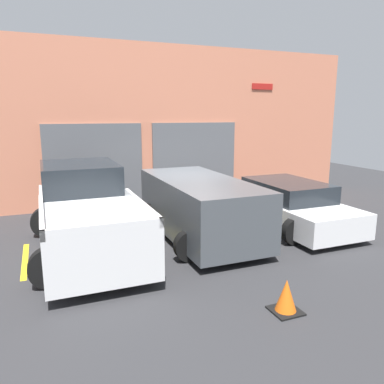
{
  "coord_description": "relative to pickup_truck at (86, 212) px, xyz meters",
  "views": [
    {
      "loc": [
        -3.63,
        -9.65,
        3.12
      ],
      "look_at": [
        0.0,
        -0.7,
        1.1
      ],
      "focal_mm": 35.0,
      "sensor_mm": 36.0,
      "label": 1
    }
  ],
  "objects": [
    {
      "name": "ground_plane",
      "position": [
        2.75,
        0.91,
        -0.88
      ],
      "size": [
        28.0,
        28.0,
        0.0
      ],
      "primitive_type": "plane",
      "color": "#2D2D30"
    },
    {
      "name": "shophouse_building",
      "position": [
        2.74,
        4.2,
        1.82
      ],
      "size": [
        15.91,
        0.68,
        5.46
      ],
      "color": "#D17A5B",
      "rests_on": "ground"
    },
    {
      "name": "pickup_truck",
      "position": [
        0.0,
        0.0,
        0.0
      ],
      "size": [
        2.54,
        5.1,
        1.89
      ],
      "color": "white",
      "rests_on": "ground"
    },
    {
      "name": "sedan_white",
      "position": [
        5.5,
        -0.26,
        -0.27
      ],
      "size": [
        2.29,
        4.34,
        1.27
      ],
      "color": "white",
      "rests_on": "ground"
    },
    {
      "name": "sedan_side",
      "position": [
        2.75,
        -0.29,
        -0.05
      ],
      "size": [
        2.33,
        4.44,
        1.52
      ],
      "color": "#474C51",
      "rests_on": "ground"
    },
    {
      "name": "parking_stripe_far_left",
      "position": [
        -1.37,
        -0.29,
        -0.87
      ],
      "size": [
        0.12,
        2.2,
        0.01
      ],
      "primitive_type": "cube",
      "color": "gold",
      "rests_on": "ground"
    },
    {
      "name": "parking_stripe_left",
      "position": [
        1.37,
        -0.29,
        -0.87
      ],
      "size": [
        0.12,
        2.2,
        0.01
      ],
      "primitive_type": "cube",
      "color": "gold",
      "rests_on": "ground"
    },
    {
      "name": "parking_stripe_centre",
      "position": [
        4.12,
        -0.29,
        -0.87
      ],
      "size": [
        0.12,
        2.2,
        0.01
      ],
      "primitive_type": "cube",
      "color": "gold",
      "rests_on": "ground"
    },
    {
      "name": "parking_stripe_right",
      "position": [
        6.87,
        -0.29,
        -0.87
      ],
      "size": [
        0.12,
        2.2,
        0.01
      ],
      "primitive_type": "cube",
      "color": "gold",
      "rests_on": "ground"
    },
    {
      "name": "traffic_cone",
      "position": [
        2.58,
        -4.21,
        -0.62
      ],
      "size": [
        0.47,
        0.47,
        0.55
      ],
      "color": "black",
      "rests_on": "ground"
    }
  ]
}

